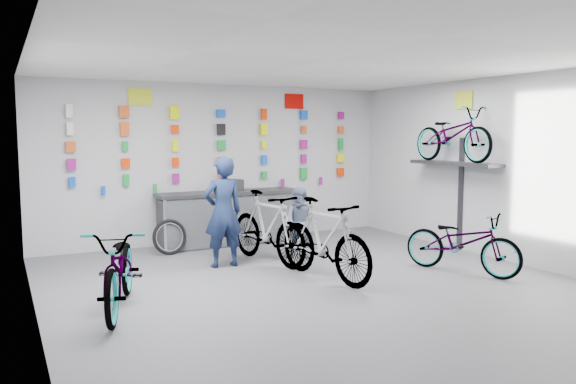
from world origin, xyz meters
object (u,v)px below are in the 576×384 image
counter (230,219)px  clerk (223,212)px  bike_left (121,268)px  bike_right (462,242)px  customer (301,223)px  bike_service (268,227)px  bike_center (324,240)px

counter → clerk: size_ratio=1.57×
bike_left → bike_right: size_ratio=1.08×
counter → bike_right: (2.27, -3.62, -0.02)m
bike_left → customer: (3.20, 1.44, 0.09)m
bike_right → bike_service: bearing=117.1°
bike_right → clerk: clerk is taller
bike_left → bike_service: size_ratio=1.00×
bike_left → clerk: 2.41m
customer → bike_center: bearing=-63.1°
customer → clerk: bearing=-140.9°
bike_left → bike_service: bike_service is taller
bike_service → bike_center: bearing=-89.1°
clerk → customer: (1.35, -0.06, -0.27)m
bike_left → bike_center: 2.84m
bike_left → customer: customer is taller
bike_left → bike_center: size_ratio=1.00×
customer → bike_left: bearing=-114.0°
counter → customer: size_ratio=2.27×
bike_center → customer: customer is taller
bike_right → clerk: 3.64m
bike_right → customer: bearing=107.8°
bike_center → bike_service: same height
bike_left → bike_service: 2.94m
bike_center → customer: 1.38m
bike_right → bike_center: bearing=140.4°
counter → bike_left: (-2.59, -3.11, 0.02)m
bike_center → clerk: bearing=116.2°
bike_service → customer: size_ratio=1.62×
counter → bike_left: size_ratio=1.40×
clerk → bike_left: bearing=38.8°
counter → bike_right: 4.28m
bike_right → customer: 2.56m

